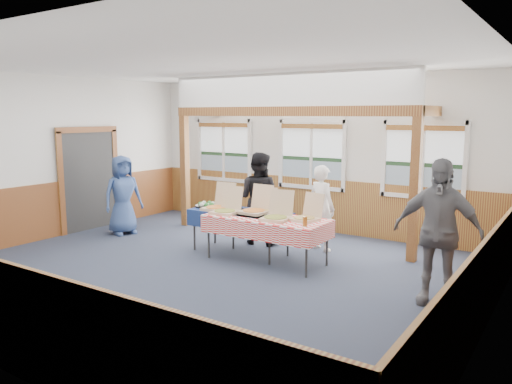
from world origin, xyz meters
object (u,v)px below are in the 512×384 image
table_right (266,220)px  woman_black (259,198)px  table_left (240,214)px  woman_white (322,208)px  person_grey (437,232)px  man_blue (123,195)px

table_right → woman_black: 1.24m
table_left → table_right: size_ratio=0.85×
woman_white → person_grey: 2.82m
table_right → woman_white: bearing=54.1°
table_left → table_right: same height
table_right → woman_white: size_ratio=1.43×
man_blue → person_grey: size_ratio=0.85×
table_right → woman_black: bearing=113.6°
table_right → woman_black: woman_black is taller
man_blue → person_grey: 6.33m
table_left → person_grey: size_ratio=0.99×
table_left → woman_black: size_ratio=1.08×
woman_white → woman_black: woman_black is taller
table_left → man_blue: bearing=-167.9°
woman_black → man_blue: 2.87m
woman_white → person_grey: person_grey is taller
woman_white → man_blue: bearing=34.8°
woman_black → man_blue: bearing=10.8°
woman_black → man_blue: woman_black is taller
table_left → person_grey: (3.47, -0.53, 0.25)m
woman_white → person_grey: size_ratio=0.82×
table_right → woman_white: woman_white is taller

